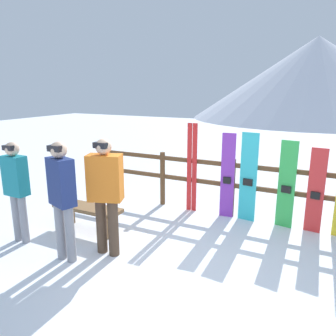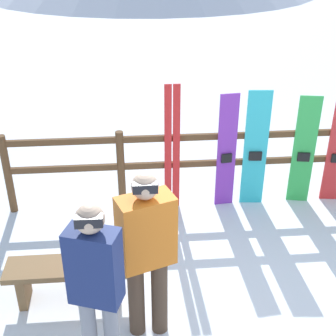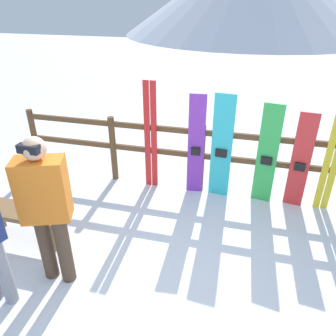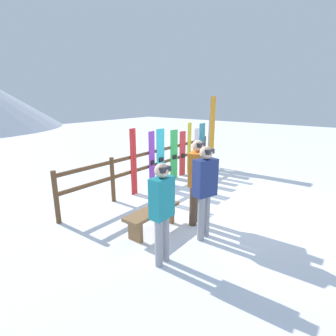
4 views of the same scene
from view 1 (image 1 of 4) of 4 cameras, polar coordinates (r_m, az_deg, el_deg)
ground_plane at (r=4.53m, az=3.28°, el=-17.19°), size 40.00×40.00×0.00m
mountain_backdrop at (r=27.69m, az=24.22°, el=14.07°), size 18.00×18.00×6.00m
fence at (r=6.08m, az=11.14°, el=-2.45°), size 5.83×0.10×1.08m
bench at (r=5.63m, az=-13.83°, el=-7.57°), size 1.22×0.36×0.43m
person_navy at (r=4.57m, az=-17.98°, el=-4.10°), size 0.45×0.34×1.66m
person_teal at (r=5.40m, az=-24.93°, el=-2.61°), size 0.36×0.21×1.57m
person_orange at (r=4.61m, az=-10.83°, el=-3.70°), size 0.52×0.40×1.67m
ski_pair_red at (r=6.22m, az=4.18°, el=0.01°), size 0.20×0.02×1.70m
snowboard_purple at (r=6.01m, az=10.33°, el=-1.40°), size 0.25×0.07×1.56m
snowboard_cyan at (r=5.92m, az=13.80°, el=-1.66°), size 0.30×0.07×1.59m
snowboard_green at (r=5.83m, az=19.94°, el=-2.79°), size 0.28×0.09×1.50m
snowboard_red at (r=5.82m, az=24.34°, el=-3.69°), size 0.26×0.08×1.41m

